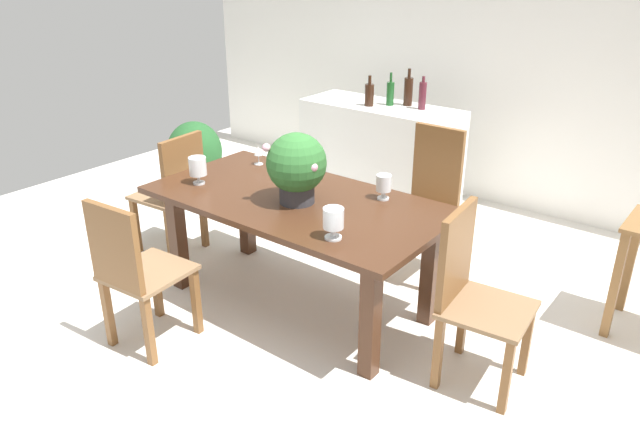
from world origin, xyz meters
TOP-DOWN VIEW (x-y plane):
  - ground_plane at (0.00, 0.00)m, footprint 7.04×7.04m
  - back_wall at (0.00, 2.60)m, footprint 6.40×0.10m
  - dining_table at (0.00, 0.05)m, footprint 1.91×0.99m
  - chair_head_end at (-1.21, 0.06)m, footprint 0.48×0.47m
  - chair_near_left at (-0.42, -0.90)m, footprint 0.46×0.49m
  - chair_far_right at (0.43, 1.01)m, footprint 0.41×0.46m
  - chair_foot_end at (1.21, 0.04)m, footprint 0.48×0.48m
  - flower_centerpiece at (0.05, -0.00)m, footprint 0.37×0.37m
  - crystal_vase_left at (0.53, -0.27)m, footprint 0.11×0.11m
  - crystal_vase_center_near at (0.44, 0.37)m, footprint 0.09×0.09m
  - crystal_vase_right at (-0.68, -0.16)m, footprint 0.12×0.12m
  - wine_glass at (-0.63, 0.38)m, footprint 0.06×0.06m
  - kitchen_counter at (-0.51, 1.82)m, footprint 1.43×0.55m
  - wine_bottle_dark at (-0.45, 1.87)m, footprint 0.07×0.07m
  - wine_bottle_tall at (-0.58, 1.74)m, footprint 0.08×0.08m
  - wine_bottle_clear at (-0.33, 1.96)m, footprint 0.08×0.08m
  - wine_bottle_amber at (-0.16, 1.91)m, footprint 0.06×0.06m
  - potted_plant_floor at (-2.12, 1.03)m, footprint 0.53×0.53m

SIDE VIEW (x-z plane):
  - ground_plane at x=0.00m, z-range 0.00..0.00m
  - potted_plant_floor at x=-2.12m, z-range 0.03..0.73m
  - kitchen_counter at x=-0.51m, z-range 0.00..0.95m
  - chair_near_left at x=-0.42m, z-range 0.05..1.01m
  - chair_head_end at x=-1.21m, z-range 0.05..1.01m
  - chair_foot_end at x=1.21m, z-range 0.05..1.04m
  - chair_far_right at x=0.43m, z-range 0.04..1.11m
  - dining_table at x=0.00m, z-range 0.27..1.04m
  - wine_glass at x=-0.63m, z-range 0.79..0.93m
  - crystal_vase_center_near at x=0.44m, z-range 0.79..0.95m
  - crystal_vase_left at x=0.53m, z-range 0.79..0.97m
  - crystal_vase_right at x=-0.68m, z-range 0.79..0.98m
  - flower_centerpiece at x=0.05m, z-range 0.78..1.22m
  - wine_bottle_tall at x=-0.58m, z-range 0.91..1.18m
  - wine_bottle_dark at x=-0.45m, z-range 0.91..1.19m
  - wine_bottle_amber at x=-0.16m, z-range 0.93..1.21m
  - wine_bottle_clear at x=-0.33m, z-range 0.91..1.23m
  - back_wall at x=0.00m, z-range 0.00..2.60m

